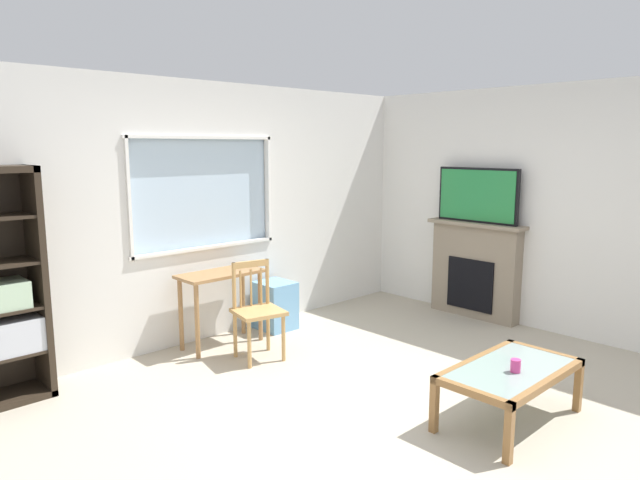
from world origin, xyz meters
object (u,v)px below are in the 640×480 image
Objects in this scene: fireplace at (475,269)px; tv at (477,195)px; desk_under_window at (221,287)px; sippy_cup at (516,366)px; plastic_drawer_unit at (275,305)px; coffee_table at (510,375)px; wooden_chair at (257,309)px.

fireplace is 0.85m from tv.
tv is at bearing -24.28° from desk_under_window.
plastic_drawer_unit is at bearing 86.42° from sippy_cup.
plastic_drawer_unit is at bearing 147.47° from fireplace.
fireplace is at bearing -24.13° from desk_under_window.
coffee_table is (0.59, -2.75, -0.24)m from desk_under_window.
tv reaches higher than sippy_cup.
plastic_drawer_unit reaches higher than coffee_table.
plastic_drawer_unit is 0.52× the size of tv.
tv reaches higher than desk_under_window.
wooden_chair is at bearing -139.77° from plastic_drawer_unit.
desk_under_window is 2.82m from coffee_table.
plastic_drawer_unit is (0.67, 0.56, -0.21)m from wooden_chair.
coffee_table is (0.54, -2.23, -0.11)m from wooden_chair.
wooden_chair is 0.90m from plastic_drawer_unit.
plastic_drawer_unit is 0.45× the size of fireplace.
wooden_chair reaches higher than coffee_table.
sippy_cup is at bearing -93.58° from plastic_drawer_unit.
fireplace is at bearing 37.27° from sippy_cup.
sippy_cup is at bearing -142.49° from tv.
desk_under_window is 0.92× the size of wooden_chair.
desk_under_window is at bearing 155.72° from tv.
coffee_table is (-2.07, -1.56, -0.20)m from fireplace.
plastic_drawer_unit is (0.71, 0.05, -0.34)m from desk_under_window.
plastic_drawer_unit reaches higher than sippy_cup.
wooden_chair is 0.83× the size of coffee_table.
plastic_drawer_unit is 5.70× the size of sippy_cup.
plastic_drawer_unit is at bearing 40.23° from wooden_chair.
wooden_chair reaches higher than sippy_cup.
sippy_cup is (0.53, -2.81, -0.14)m from desk_under_window.
tv is (2.64, -1.19, 0.82)m from desk_under_window.
tv is 2.82m from sippy_cup.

